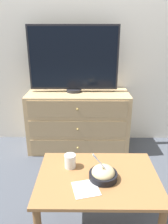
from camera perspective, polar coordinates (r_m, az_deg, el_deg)
name	(u,v)px	position (r m, az deg, el deg)	size (l,w,h in m)	color
ground_plane	(84,137)	(2.91, -0.09, -6.68)	(12.00, 12.00, 0.00)	#474C56
wall_back	(84,33)	(2.61, -0.10, 19.85)	(12.00, 0.05, 2.60)	white
dresser	(78,121)	(2.54, -1.50, -2.42)	(1.13, 0.45, 0.68)	tan
tv	(73,59)	(2.41, -2.78, 13.66)	(0.97, 0.17, 0.71)	#232328
coffee_table	(98,187)	(1.48, 3.58, -18.90)	(0.76, 0.54, 0.48)	#9E6B3D
takeout_bowl	(103,174)	(1.40, 5.04, -15.80)	(0.17, 0.17, 0.18)	black
drink_cup	(70,162)	(1.49, -3.63, -12.85)	(0.08, 0.08, 0.09)	white
napkin	(86,189)	(1.34, 0.47, -19.39)	(0.18, 0.18, 0.00)	white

